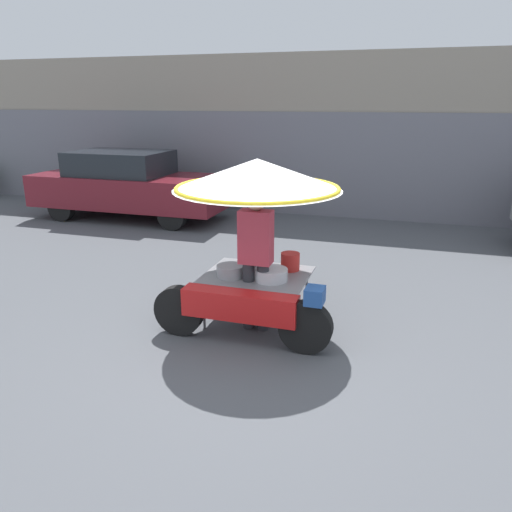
% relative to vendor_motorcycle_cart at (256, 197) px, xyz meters
% --- Properties ---
extents(ground_plane, '(36.00, 36.00, 0.00)m').
position_rel_vendor_motorcycle_cart_xyz_m(ground_plane, '(0.13, -0.64, -1.58)').
color(ground_plane, '#4C4F54').
extents(shopfront_building, '(28.00, 2.06, 3.69)m').
position_rel_vendor_motorcycle_cart_xyz_m(shopfront_building, '(0.13, 7.21, 0.25)').
color(shopfront_building, gray).
rests_on(shopfront_building, ground).
extents(vendor_motorcycle_cart, '(2.11, 1.99, 2.02)m').
position_rel_vendor_motorcycle_cart_xyz_m(vendor_motorcycle_cart, '(0.00, 0.00, 0.00)').
color(vendor_motorcycle_cart, black).
rests_on(vendor_motorcycle_cart, ground).
extents(vendor_person, '(0.38, 0.23, 1.69)m').
position_rel_vendor_motorcycle_cart_xyz_m(vendor_person, '(0.05, -0.19, -0.63)').
color(vendor_person, '#2D2D33').
rests_on(vendor_person, ground).
extents(parked_car, '(4.51, 1.72, 1.55)m').
position_rel_vendor_motorcycle_cart_xyz_m(parked_car, '(-4.53, 4.61, -0.79)').
color(parked_car, black).
rests_on(parked_car, ground).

